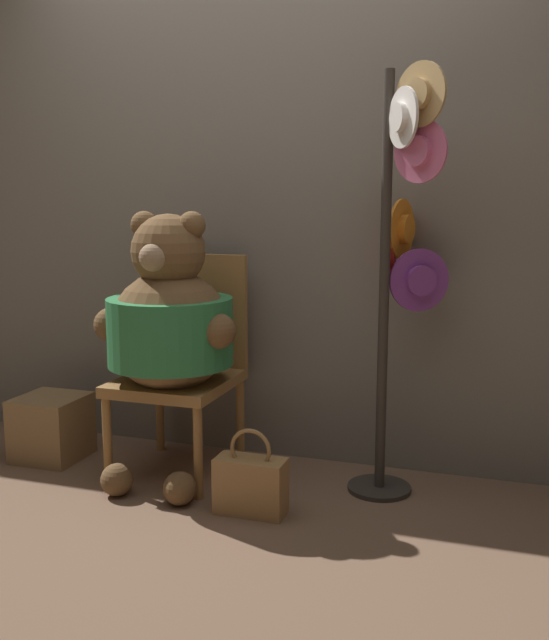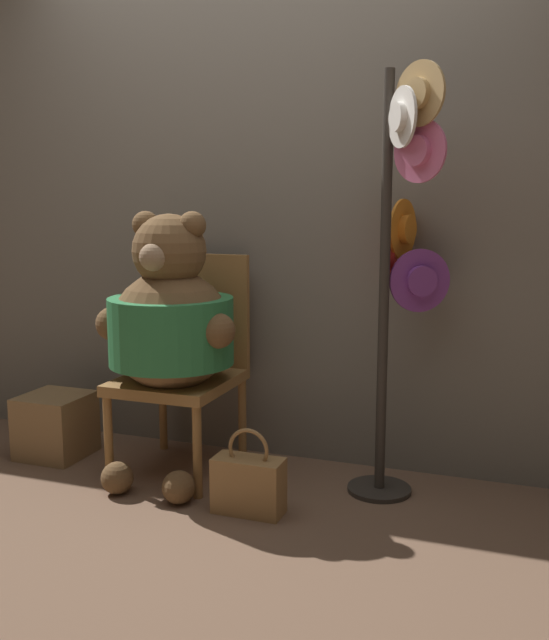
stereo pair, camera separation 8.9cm
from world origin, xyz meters
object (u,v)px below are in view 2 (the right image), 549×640
hat_display_rack (401,248)px  handbag_on_ground (249,484)px  teddy_bear (170,323)px  chair (187,359)px

hat_display_rack → handbag_on_ground: (-0.52, -0.41, -0.95)m
teddy_bear → hat_display_rack: hat_display_rack is taller
handbag_on_ground → teddy_bear: bearing=154.4°
chair → teddy_bear: bearing=-84.0°
chair → teddy_bear: teddy_bear is taller
chair → teddy_bear: 0.28m
teddy_bear → handbag_on_ground: teddy_bear is taller
chair → hat_display_rack: bearing=0.2°
teddy_bear → handbag_on_ground: 0.79m
chair → hat_display_rack: hat_display_rack is taller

